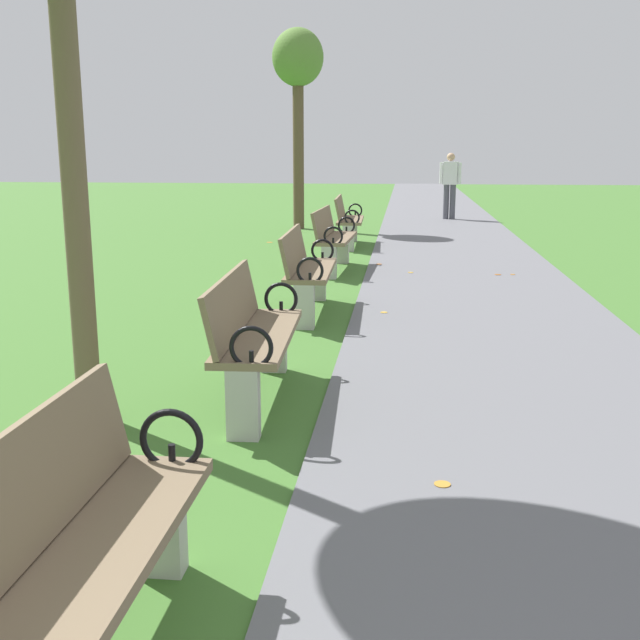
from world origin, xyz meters
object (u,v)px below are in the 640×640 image
object	(u,v)px
park_bench_2	(68,557)
park_bench_6	(348,219)
park_bench_4	(306,269)
park_bench_3	(252,334)
tree_4	(298,68)
park_bench_5	(333,238)
pedestrian_walking	(450,182)

from	to	relation	value
park_bench_2	park_bench_6	bearing A→B (deg)	90.00
park_bench_2	park_bench_4	distance (m)	6.00
park_bench_2	park_bench_4	world-z (taller)	same
park_bench_2	park_bench_3	xyz separation A→B (m)	(0.00, 3.02, 0.00)
tree_4	park_bench_6	bearing A→B (deg)	-66.40
park_bench_4	park_bench_5	size ratio (longest dim) A/B	1.00
park_bench_5	park_bench_6	distance (m)	2.90
park_bench_6	pedestrian_walking	bearing A→B (deg)	69.00
park_bench_3	park_bench_4	xyz separation A→B (m)	(-0.00, 2.98, 0.00)
park_bench_2	tree_4	xyz separation A→B (m)	(-1.31, 14.92, 2.94)
pedestrian_walking	park_bench_4	bearing A→B (deg)	-100.53
tree_4	park_bench_2	bearing A→B (deg)	-84.97
park_bench_4	tree_4	xyz separation A→B (m)	(-1.31, 8.92, 2.94)
park_bench_3	park_bench_4	distance (m)	2.98
park_bench_5	park_bench_6	xyz separation A→B (m)	(-0.00, 2.90, 0.00)
park_bench_4	park_bench_5	xyz separation A→B (m)	(0.00, 3.01, 0.00)
park_bench_5	pedestrian_walking	xyz separation A→B (m)	(2.13, 8.46, 0.44)
park_bench_3	tree_4	xyz separation A→B (m)	(-1.31, 11.90, 2.94)
park_bench_3	park_bench_4	world-z (taller)	same
park_bench_2	park_bench_6	size ratio (longest dim) A/B	0.99
park_bench_2	park_bench_3	world-z (taller)	same
park_bench_3	park_bench_5	size ratio (longest dim) A/B	1.00
park_bench_6	tree_4	xyz separation A→B (m)	(-1.31, 3.01, 2.94)
park_bench_3	park_bench_5	distance (m)	5.99
park_bench_4	pedestrian_walking	size ratio (longest dim) A/B	0.99
park_bench_4	tree_4	bearing A→B (deg)	98.37
park_bench_4	tree_4	world-z (taller)	tree_4
park_bench_4	tree_4	distance (m)	9.48
park_bench_3	pedestrian_walking	distance (m)	14.61
tree_4	pedestrian_walking	world-z (taller)	tree_4
tree_4	pedestrian_walking	size ratio (longest dim) A/B	2.63
tree_4	pedestrian_walking	bearing A→B (deg)	36.48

